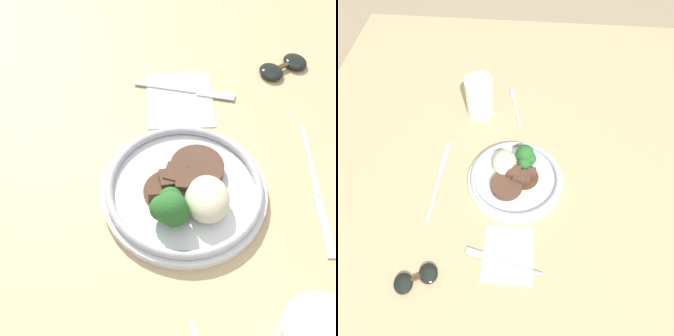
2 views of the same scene
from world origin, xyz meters
The scene contains 7 objects.
ground_plane centered at (0.00, 0.00, 0.00)m, with size 8.00×8.00×0.00m, color #998466.
dining_table centered at (0.00, 0.00, 0.02)m, with size 1.40×1.21×0.04m.
napkin centered at (-0.20, 0.01, 0.04)m, with size 0.13×0.11×0.00m.
plate centered at (0.00, 0.01, 0.06)m, with size 0.23×0.23×0.07m.
fork centered at (-0.21, 0.03, 0.05)m, with size 0.05×0.17×0.00m.
knife centered at (-0.01, 0.19, 0.04)m, with size 0.23×0.02×0.00m.
sunglasses centered at (-0.27, 0.19, 0.05)m, with size 0.08×0.10×0.01m.
Camera 1 is at (0.35, -0.03, 0.59)m, focal length 50.00 mm.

